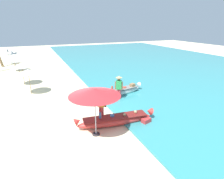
% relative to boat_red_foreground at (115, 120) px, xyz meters
% --- Properties ---
extents(ground_plane, '(80.00, 80.00, 0.00)m').
position_rel_boat_red_foreground_xyz_m(ground_plane, '(-1.24, 1.16, -0.28)').
color(ground_plane, beige).
extents(sea, '(24.00, 56.00, 0.10)m').
position_rel_boat_red_foreground_xyz_m(sea, '(12.41, 9.16, -0.23)').
color(sea, teal).
rests_on(sea, ground).
extents(boat_red_foreground, '(4.32, 1.10, 0.79)m').
position_rel_boat_red_foreground_xyz_m(boat_red_foreground, '(0.00, 0.00, 0.00)').
color(boat_red_foreground, red).
rests_on(boat_red_foreground, ground).
extents(boat_white_midground, '(3.90, 1.43, 0.83)m').
position_rel_boat_red_foreground_xyz_m(boat_white_midground, '(2.10, 3.78, 0.02)').
color(boat_white_midground, white).
rests_on(boat_white_midground, ground).
extents(person_vendor_hatted, '(0.58, 0.46, 1.76)m').
position_rel_boat_red_foreground_xyz_m(person_vendor_hatted, '(1.60, 3.01, 0.74)').
color(person_vendor_hatted, '#B2383D').
rests_on(person_vendor_hatted, ground).
extents(person_tourist_customer, '(0.53, 0.51, 1.63)m').
position_rel_boat_red_foreground_xyz_m(person_tourist_customer, '(-0.51, 0.74, 0.64)').
color(person_tourist_customer, '#B2383D').
rests_on(person_tourist_customer, ground).
extents(patio_umbrella_large, '(2.36, 2.36, 2.34)m').
position_rel_boat_red_foreground_xyz_m(patio_umbrella_large, '(-1.24, -0.47, 1.89)').
color(patio_umbrella_large, '#B7B7BC').
rests_on(patio_umbrella_large, ground).
extents(parasol_row_0, '(1.60, 1.60, 1.91)m').
position_rel_boat_red_foreground_xyz_m(parasol_row_0, '(-4.00, 6.75, 1.47)').
color(parasol_row_0, '#8E6B47').
rests_on(parasol_row_0, ground).
extents(parasol_row_1, '(1.60, 1.60, 1.91)m').
position_rel_boat_red_foreground_xyz_m(parasol_row_1, '(-4.49, 9.35, 1.47)').
color(parasol_row_1, '#8E6B47').
rests_on(parasol_row_1, ground).
extents(parasol_row_2, '(1.60, 1.60, 1.91)m').
position_rel_boat_red_foreground_xyz_m(parasol_row_2, '(-4.94, 12.49, 1.47)').
color(parasol_row_2, '#8E6B47').
rests_on(parasol_row_2, ground).
extents(parasol_row_3, '(1.60, 1.60, 1.91)m').
position_rel_boat_red_foreground_xyz_m(parasol_row_3, '(-5.42, 15.01, 1.47)').
color(parasol_row_3, '#8E6B47').
rests_on(parasol_row_3, ground).
extents(parasol_row_4, '(1.60, 1.60, 1.91)m').
position_rel_boat_red_foreground_xyz_m(parasol_row_4, '(-5.73, 17.88, 1.47)').
color(parasol_row_4, '#8E6B47').
rests_on(parasol_row_4, ground).
extents(parasol_row_5, '(1.60, 1.60, 1.91)m').
position_rel_boat_red_foreground_xyz_m(parasol_row_5, '(-6.49, 20.66, 1.47)').
color(parasol_row_5, '#8E6B47').
rests_on(parasol_row_5, ground).
extents(cooler_box, '(0.56, 0.44, 0.33)m').
position_rel_boat_red_foreground_xyz_m(cooler_box, '(1.55, -0.54, -0.11)').
color(cooler_box, '#C63838').
rests_on(cooler_box, ground).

